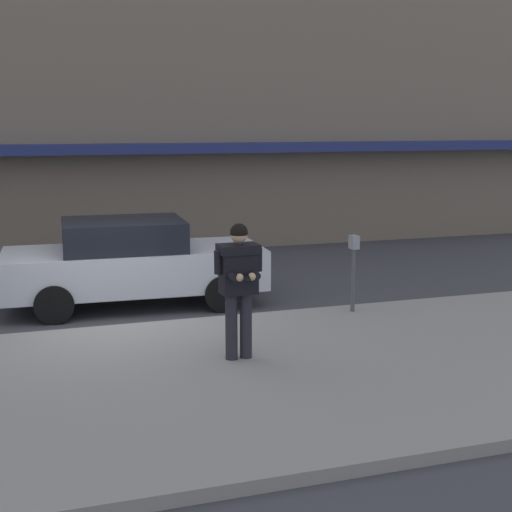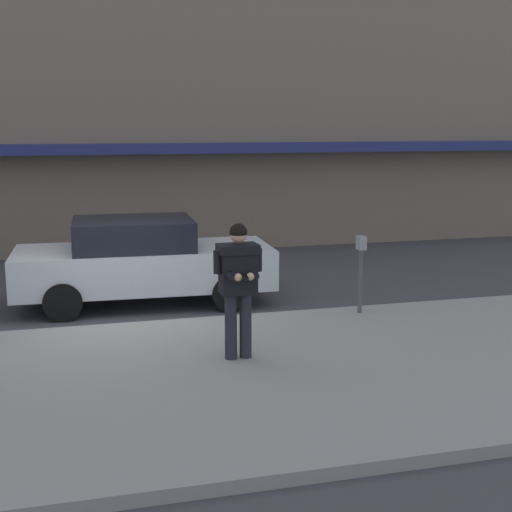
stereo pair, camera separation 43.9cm
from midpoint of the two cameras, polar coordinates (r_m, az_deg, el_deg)
name	(u,v)px [view 1 (the left image)]	position (r m, az deg, el deg)	size (l,w,h in m)	color
ground_plane	(116,330)	(11.53, -12.25, -5.79)	(80.00, 80.00, 0.00)	#3D3D42
sidewalk	(225,380)	(8.99, -3.93, -9.85)	(32.00, 5.30, 0.14)	gray
curb_paint_line	(177,323)	(11.71, -7.38, -5.37)	(28.00, 0.12, 0.01)	silver
storefront_facade	(107,42)	(19.73, -12.47, 16.41)	(28.00, 4.70, 10.58)	#756656
parked_sedan_mid	(132,262)	(12.81, -10.84, -0.46)	(4.57, 2.08, 1.54)	silver
man_texting_on_phone	(239,276)	(9.23, -2.76, -1.64)	(0.65, 0.59, 1.81)	#23232B
parking_meter	(354,262)	(11.70, 6.75, -0.49)	(0.12, 0.18, 1.27)	#4C4C51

